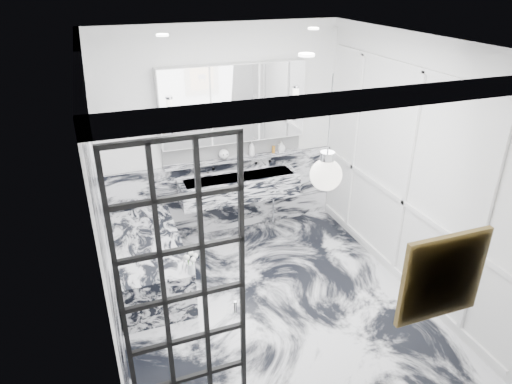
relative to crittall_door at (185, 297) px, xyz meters
name	(u,v)px	position (x,y,z in m)	size (l,w,h in m)	color
floor	(271,305)	(1.10, 1.04, -1.21)	(3.60, 3.60, 0.00)	silver
ceiling	(276,41)	(1.10, 1.04, 1.59)	(3.60, 3.60, 0.00)	white
wall_back	(222,135)	(1.10, 2.84, 0.19)	(3.60, 3.60, 0.00)	white
wall_front	(378,307)	(1.10, -0.76, 0.19)	(3.60, 3.60, 0.00)	white
wall_left	(101,219)	(-0.50, 1.04, 0.19)	(3.60, 3.60, 0.00)	white
wall_right	(410,169)	(2.70, 1.04, 0.19)	(3.60, 3.60, 0.00)	white
marble_clad_back	(224,196)	(1.10, 2.82, -0.68)	(3.18, 0.05, 1.05)	silver
marble_clad_left	(104,224)	(-0.48, 1.04, 0.13)	(0.02, 3.56, 2.68)	silver
panel_molding	(407,178)	(2.68, 1.04, 0.09)	(0.03, 3.40, 2.30)	white
soap_bottle_a	(252,148)	(1.48, 2.75, -0.01)	(0.08, 0.08, 0.21)	#8C5919
soap_bottle_b	(281,146)	(1.91, 2.75, -0.04)	(0.07, 0.07, 0.16)	#4C4C51
soap_bottle_c	(282,147)	(1.92, 2.75, -0.05)	(0.11, 0.11, 0.14)	silver
face_pot	(224,154)	(1.09, 2.75, -0.04)	(0.13, 0.13, 0.13)	white
amber_bottle	(274,149)	(1.80, 2.75, -0.07)	(0.04, 0.04, 0.10)	#8C5919
flower_vase	(191,268)	(0.27, 1.17, -0.60)	(0.08, 0.08, 0.12)	silver
crittall_door	(185,297)	(0.00, 0.00, 0.00)	(0.88, 0.04, 2.41)	black
artwork	(443,277)	(1.63, -0.72, 0.26)	(0.56, 0.05, 0.56)	orange
pendant_light	(326,175)	(1.03, -0.09, 0.85)	(0.23, 0.23, 0.23)	white
trough_sink	(239,187)	(1.25, 2.60, -0.48)	(1.60, 0.45, 0.30)	silver
ledge	(235,159)	(1.25, 2.76, -0.14)	(1.90, 0.14, 0.04)	silver
subway_tile	(233,148)	(1.25, 2.82, 0.00)	(1.90, 0.03, 0.23)	white
mirror_cabinet	(234,104)	(1.25, 2.77, 0.61)	(1.90, 0.16, 1.00)	white
sconce_left	(171,115)	(0.43, 2.67, 0.57)	(0.07, 0.07, 0.40)	white
sconce_right	(296,103)	(2.07, 2.67, 0.57)	(0.07, 0.07, 0.40)	white
bathtub	(149,261)	(-0.07, 1.94, -0.93)	(0.75, 1.65, 0.55)	silver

